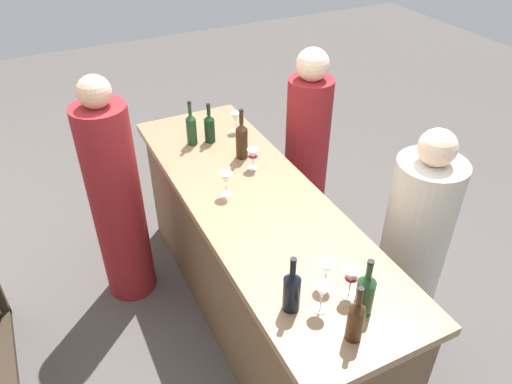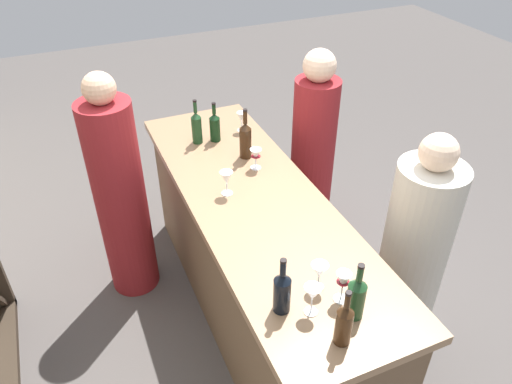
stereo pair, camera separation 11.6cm
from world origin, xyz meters
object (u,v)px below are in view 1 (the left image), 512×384
Objects in this scene: wine_glass_far_right at (226,179)px; person_server_behind at (117,203)px; wine_bottle_rightmost_dark_green at (210,127)px; wine_glass_far_left at (327,269)px; wine_glass_far_center at (322,292)px; wine_bottle_second_left_olive_green at (365,293)px; person_left_guest at (412,253)px; wine_bottle_center_near_black at (292,290)px; wine_bottle_far_right_olive_green at (191,128)px; person_center_guest at (306,156)px; wine_glass_near_left at (236,118)px; wine_glass_near_right at (351,279)px; wine_bottle_leftmost_amber_brown at (356,319)px; wine_glass_near_center at (253,155)px; wine_bottle_second_right_amber_brown at (242,140)px.

person_server_behind is at bearing 47.10° from wine_glass_far_right.
wine_bottle_rightmost_dark_green reaches higher than wine_glass_far_left.
wine_glass_far_center is (-1.60, 0.12, 0.01)m from wine_bottle_rightmost_dark_green.
person_left_guest is (0.42, -0.71, -0.40)m from wine_bottle_second_left_olive_green.
wine_bottle_far_right_olive_green is at bearing -4.23° from wine_bottle_center_near_black.
wine_glass_far_right is (0.86, 0.12, 0.00)m from wine_glass_far_left.
wine_bottle_far_right_olive_green reaches higher than wine_bottle_rightmost_dark_green.
wine_bottle_far_right_olive_green is (1.55, -0.11, 0.01)m from wine_bottle_center_near_black.
person_center_guest is (-0.15, -0.83, -0.36)m from wine_bottle_far_right_olive_green.
person_left_guest reaches higher than wine_glass_near_left.
wine_glass_near_right is 1.64m from person_center_guest.
wine_bottle_leftmost_amber_brown is at bearing 149.39° from wine_glass_near_right.
person_center_guest is (1.35, -0.73, -0.34)m from wine_glass_far_left.
wine_bottle_far_right_olive_green reaches higher than wine_glass_near_center.
wine_glass_near_center is 0.32m from wine_glass_far_right.
wine_glass_far_center is (-1.62, 0.00, -0.01)m from wine_bottle_far_right_olive_green.
wine_bottle_leftmost_amber_brown is 0.18× the size of person_server_behind.
wine_bottle_second_left_olive_green is 1.92× the size of wine_glass_far_center.
wine_glass_near_center is 1.11m from person_left_guest.
person_center_guest is (0.16, -0.60, -0.37)m from wine_bottle_second_right_amber_brown.
person_server_behind is at bearing -18.10° from person_center_guest.
wine_glass_near_center is (1.25, -0.08, -0.02)m from wine_bottle_second_left_olive_green.
wine_glass_far_right is 0.10× the size of person_center_guest.
person_left_guest is at bearing -59.34° from wine_bottle_second_left_olive_green.
person_server_behind is at bearing 26.46° from wine_glass_near_right.
wine_glass_far_left is 0.15m from wine_glass_far_center.
wine_bottle_center_near_black reaches higher than wine_bottle_leftmost_amber_brown.
wine_bottle_second_left_olive_green reaches higher than wine_glass_near_center.
wine_glass_far_right reaches higher than wine_glass_near_center.
wine_bottle_far_right_olive_green is at bearing 4.88° from person_server_behind.
person_left_guest is 1.85m from person_server_behind.
person_left_guest reaches higher than wine_bottle_second_right_amber_brown.
person_left_guest is (-1.32, -0.52, -0.39)m from wine_glass_near_left.
wine_bottle_leftmost_amber_brown is 0.19m from wine_glass_far_center.
person_left_guest is (-1.29, -0.86, -0.41)m from wine_bottle_far_right_olive_green.
wine_glass_near_left is 1.03× the size of wine_glass_near_center.
person_server_behind is (1.37, 0.68, -0.32)m from wine_glass_far_left.
person_left_guest is 1.14m from person_center_guest.
wine_glass_far_center is at bearing 168.31° from wine_glass_near_left.
person_server_behind is (1.43, 0.47, -0.33)m from wine_bottle_center_near_black.
wine_bottle_leftmost_amber_brown is at bearing -148.57° from wine_bottle_center_near_black.
wine_bottle_second_right_amber_brown is 0.16m from wine_glass_near_center.
wine_bottle_leftmost_amber_brown is 1.80m from wine_bottle_far_right_olive_green.
wine_bottle_far_right_olive_green is (0.02, 0.12, 0.01)m from wine_bottle_rightmost_dark_green.
wine_glass_far_left is at bearing 171.03° from wine_glass_near_left.
wine_bottle_second_left_olive_green reaches higher than wine_glass_far_center.
wine_bottle_center_near_black is at bearing 162.32° from wine_glass_near_center.
wine_bottle_rightmost_dark_green is at bearing -13.43° from wine_glass_far_right.
wine_glass_far_left is at bearing -71.18° from person_server_behind.
wine_bottle_rightmost_dark_green is at bearing 1.24° from wine_bottle_second_left_olive_green.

